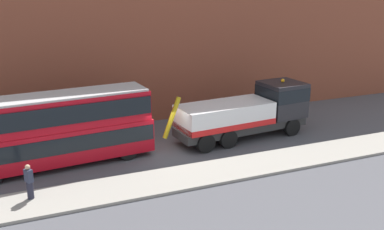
# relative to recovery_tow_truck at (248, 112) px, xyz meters

# --- Properties ---
(ground_plane) EXTENTS (120.00, 120.00, 0.00)m
(ground_plane) POSITION_rel_recovery_tow_truck_xyz_m (-5.87, -0.20, -1.76)
(ground_plane) COLOR #4C4C51
(near_kerb) EXTENTS (60.00, 2.80, 0.15)m
(near_kerb) POSITION_rel_recovery_tow_truck_xyz_m (-5.87, -4.40, -1.68)
(near_kerb) COLOR gray
(near_kerb) RESTS_ON ground_plane
(building_facade) EXTENTS (60.00, 1.50, 16.00)m
(building_facade) POSITION_rel_recovery_tow_truck_xyz_m (-5.87, 6.36, 6.31)
(building_facade) COLOR brown
(building_facade) RESTS_ON ground_plane
(recovery_tow_truck) EXTENTS (10.23, 3.42, 3.67)m
(recovery_tow_truck) POSITION_rel_recovery_tow_truck_xyz_m (0.00, 0.00, 0.00)
(recovery_tow_truck) COLOR #2D2D2D
(recovery_tow_truck) RESTS_ON ground_plane
(double_decker_bus) EXTENTS (11.18, 3.51, 4.06)m
(double_decker_bus) POSITION_rel_recovery_tow_truck_xyz_m (-12.26, -0.04, 0.47)
(double_decker_bus) COLOR #B70C19
(double_decker_bus) RESTS_ON ground_plane
(pedestrian_onlooker) EXTENTS (0.41, 0.47, 1.71)m
(pedestrian_onlooker) POSITION_rel_recovery_tow_truck_xyz_m (-13.75, -3.93, -0.77)
(pedestrian_onlooker) COLOR #232333
(pedestrian_onlooker) RESTS_ON near_kerb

